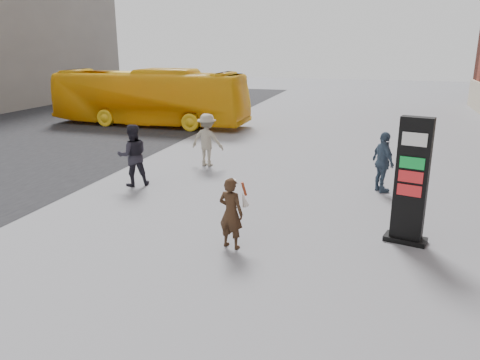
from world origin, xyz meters
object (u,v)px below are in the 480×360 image
(woman, at_px, (231,212))
(bus, at_px, (149,97))
(pedestrian_c, at_px, (383,162))
(info_pylon, at_px, (411,182))
(pedestrian_a, at_px, (133,155))
(pedestrian_b, at_px, (207,140))

(woman, bearing_deg, bus, -43.15)
(woman, bearing_deg, pedestrian_c, -107.81)
(info_pylon, height_order, bus, bus)
(pedestrian_a, relative_size, pedestrian_b, 1.02)
(bus, xyz_separation_m, pedestrian_b, (5.96, -7.20, -0.54))
(woman, xyz_separation_m, pedestrian_a, (-4.28, 3.50, 0.15))
(bus, distance_m, pedestrian_c, 14.77)
(bus, height_order, pedestrian_b, bus)
(pedestrian_a, xyz_separation_m, pedestrian_b, (1.33, 2.92, -0.02))
(woman, xyz_separation_m, bus, (-8.92, 13.62, 0.67))
(pedestrian_b, bearing_deg, woman, 120.19)
(woman, distance_m, bus, 16.30)
(pedestrian_c, bearing_deg, woman, 118.13)
(pedestrian_a, relative_size, pedestrian_c, 1.06)
(info_pylon, distance_m, bus, 17.53)
(woman, xyz_separation_m, pedestrian_c, (3.06, 5.01, 0.10))
(pedestrian_c, bearing_deg, bus, 23.86)
(pedestrian_b, bearing_deg, pedestrian_c, 172.24)
(woman, height_order, bus, bus)
(woman, bearing_deg, pedestrian_a, -25.60)
(woman, height_order, pedestrian_a, pedestrian_a)
(info_pylon, distance_m, pedestrian_c, 3.70)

